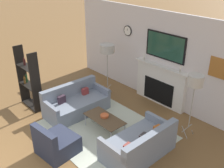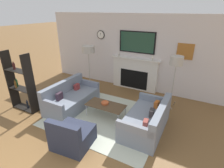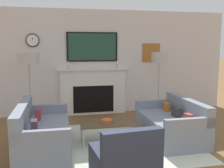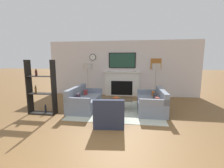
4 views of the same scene
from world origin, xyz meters
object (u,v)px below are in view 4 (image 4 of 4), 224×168
object	(u,v)px
decorative_bowl	(116,98)
floor_lamp_left	(88,66)
floor_lamp_right	(156,67)
couch_right	(152,103)
couch_left	(84,101)
coffee_table	(117,100)
shelf_unit	(41,89)
armchair	(109,116)

from	to	relation	value
decorative_bowl	floor_lamp_left	xyz separation A→B (m)	(-1.46, 1.37, 1.07)
floor_lamp_left	floor_lamp_right	bearing A→B (deg)	0.00
couch_right	floor_lamp_left	xyz separation A→B (m)	(-2.71, 1.43, 1.21)
couch_left	coffee_table	size ratio (longest dim) A/B	1.62
shelf_unit	decorative_bowl	bearing A→B (deg)	19.41
floor_lamp_right	shelf_unit	distance (m)	4.51
decorative_bowl	shelf_unit	distance (m)	2.51
couch_left	floor_lamp_right	distance (m)	3.29
coffee_table	shelf_unit	distance (m)	2.55
armchair	floor_lamp_right	distance (m)	3.40
couch_right	shelf_unit	distance (m)	3.71
couch_left	decorative_bowl	world-z (taller)	couch_left
coffee_table	decorative_bowl	world-z (taller)	decorative_bowl
armchair	shelf_unit	distance (m)	2.44
couch_left	couch_right	xyz separation A→B (m)	(2.42, 0.00, -0.00)
coffee_table	floor_lamp_right	size ratio (longest dim) A/B	0.67
coffee_table	armchair	bearing A→B (deg)	-93.22
coffee_table	floor_lamp_right	bearing A→B (deg)	43.14
couch_left	shelf_unit	xyz separation A→B (m)	(-1.17, -0.76, 0.54)
couch_right	decorative_bowl	world-z (taller)	couch_right
couch_right	floor_lamp_left	bearing A→B (deg)	152.15
couch_left	armchair	world-z (taller)	couch_left
couch_left	floor_lamp_right	bearing A→B (deg)	27.80
couch_right	floor_lamp_left	size ratio (longest dim) A/B	0.99
floor_lamp_left	shelf_unit	world-z (taller)	shelf_unit
couch_right	decorative_bowl	bearing A→B (deg)	177.05
couch_right	couch_left	bearing A→B (deg)	-179.99
decorative_bowl	shelf_unit	size ratio (longest dim) A/B	0.12
decorative_bowl	floor_lamp_right	bearing A→B (deg)	41.40
couch_left	floor_lamp_left	distance (m)	1.90
decorative_bowl	couch_right	bearing A→B (deg)	-2.95
couch_right	decorative_bowl	xyz separation A→B (m)	(-1.25, 0.06, 0.14)
armchair	shelf_unit	size ratio (longest dim) A/B	0.49
decorative_bowl	floor_lamp_right	world-z (taller)	floor_lamp_right
armchair	floor_lamp_left	world-z (taller)	floor_lamp_left
decorative_bowl	coffee_table	bearing A→B (deg)	-46.36
couch_right	decorative_bowl	distance (m)	1.26
armchair	floor_lamp_right	size ratio (longest dim) A/B	0.53
couch_right	shelf_unit	xyz separation A→B (m)	(-3.59, -0.76, 0.54)
coffee_table	floor_lamp_left	xyz separation A→B (m)	(-1.50, 1.41, 1.13)
couch_right	shelf_unit	world-z (taller)	shelf_unit
armchair	coffee_table	distance (m)	1.35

